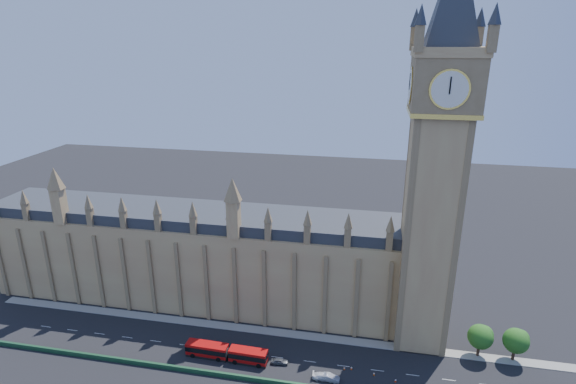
% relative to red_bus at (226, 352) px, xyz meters
% --- Properties ---
extents(ground, '(400.00, 400.00, 0.00)m').
position_rel_red_bus_xyz_m(ground, '(7.95, 2.88, -1.81)').
color(ground, black).
rests_on(ground, ground).
extents(palace_westminster, '(120.00, 20.00, 28.00)m').
position_rel_red_bus_xyz_m(palace_westminster, '(-17.05, 24.88, 12.05)').
color(palace_westminster, '#AA8052').
rests_on(palace_westminster, ground).
extents(elizabeth_tower, '(20.59, 20.59, 105.00)m').
position_rel_red_bus_xyz_m(elizabeth_tower, '(45.95, 16.87, 52.75)').
color(elizabeth_tower, '#AA8052').
rests_on(elizabeth_tower, ground).
extents(bridge_parapet, '(160.00, 0.60, 1.20)m').
position_rel_red_bus_xyz_m(bridge_parapet, '(7.95, -6.12, -1.21)').
color(bridge_parapet, '#1E4C2D').
rests_on(bridge_parapet, ground).
extents(kerb_north, '(160.00, 3.00, 0.16)m').
position_rel_red_bus_xyz_m(kerb_north, '(7.95, 12.38, -1.73)').
color(kerb_north, gray).
rests_on(kerb_north, ground).
extents(tree_east_near, '(6.00, 6.00, 8.50)m').
position_rel_red_bus_xyz_m(tree_east_near, '(60.17, 12.96, 3.83)').
color(tree_east_near, '#382619').
rests_on(tree_east_near, ground).
extents(tree_east_far, '(6.00, 6.00, 8.50)m').
position_rel_red_bus_xyz_m(tree_east_far, '(68.17, 12.96, 3.83)').
color(tree_east_far, '#382619').
rests_on(tree_east_far, ground).
extents(red_bus, '(20.29, 3.67, 3.44)m').
position_rel_red_bus_xyz_m(red_bus, '(0.00, 0.00, 0.00)').
color(red_bus, '#AE0B0B').
rests_on(red_bus, ground).
extents(car_grey, '(4.25, 2.04, 1.40)m').
position_rel_red_bus_xyz_m(car_grey, '(13.01, 0.71, -1.11)').
color(car_grey, '#46494E').
rests_on(car_grey, ground).
extents(car_silver, '(4.85, 1.82, 1.58)m').
position_rel_red_bus_xyz_m(car_silver, '(25.14, -2.51, -1.02)').
color(car_silver, '#A6A7AD').
rests_on(car_silver, ground).
extents(car_white, '(5.21, 2.36, 1.48)m').
position_rel_red_bus_xyz_m(car_white, '(23.90, -2.39, -1.07)').
color(car_white, white).
rests_on(car_white, ground).
extents(cone_a, '(0.56, 0.56, 0.77)m').
position_rel_red_bus_xyz_m(cone_a, '(29.96, 2.06, -1.43)').
color(cone_a, black).
rests_on(cone_a, ground).
extents(cone_b, '(0.53, 0.53, 0.72)m').
position_rel_red_bus_xyz_m(cone_b, '(39.99, -0.09, -1.46)').
color(cone_b, black).
rests_on(cone_b, ground).
extents(cone_c, '(0.58, 0.58, 0.73)m').
position_rel_red_bus_xyz_m(cone_c, '(35.17, 1.09, -1.45)').
color(cone_c, black).
rests_on(cone_c, ground).
extents(cone_d, '(0.53, 0.53, 0.69)m').
position_rel_red_bus_xyz_m(cone_d, '(28.32, 1.68, -1.47)').
color(cone_d, black).
rests_on(cone_d, ground).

